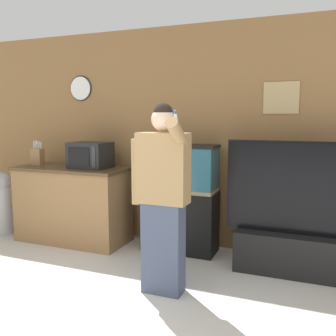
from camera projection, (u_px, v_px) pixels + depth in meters
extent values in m
cube|color=olive|center=(180.00, 137.00, 4.52)|extent=(10.00, 0.06, 2.60)
cube|color=tan|center=(281.00, 98.00, 4.00)|extent=(0.37, 0.02, 0.34)
cylinder|color=white|center=(81.00, 88.00, 4.90)|extent=(0.30, 0.03, 0.30)
cylinder|color=black|center=(81.00, 88.00, 4.90)|extent=(0.32, 0.01, 0.32)
cube|color=olive|center=(73.00, 205.00, 4.66)|extent=(1.37, 0.60, 0.90)
cube|color=#513A24|center=(72.00, 168.00, 4.60)|extent=(1.41, 0.64, 0.03)
cube|color=black|center=(91.00, 155.00, 4.50)|extent=(0.46, 0.37, 0.31)
cube|color=black|center=(79.00, 157.00, 4.34)|extent=(0.28, 0.01, 0.22)
cube|color=#2D2D33|center=(94.00, 157.00, 4.26)|extent=(0.05, 0.01, 0.25)
cube|color=olive|center=(38.00, 157.00, 4.78)|extent=(0.15, 0.10, 0.21)
cylinder|color=#B7B7BC|center=(34.00, 145.00, 4.78)|extent=(0.02, 0.02, 0.10)
cylinder|color=#B7B7BC|center=(36.00, 146.00, 4.77)|extent=(0.02, 0.02, 0.07)
cylinder|color=#B7B7BC|center=(37.00, 145.00, 4.76)|extent=(0.02, 0.02, 0.09)
cylinder|color=#B7B7BC|center=(39.00, 146.00, 4.75)|extent=(0.02, 0.02, 0.07)
cylinder|color=#B7B7BC|center=(41.00, 145.00, 4.74)|extent=(0.02, 0.02, 0.08)
cylinder|color=#B7B7BC|center=(36.00, 144.00, 4.81)|extent=(0.02, 0.02, 0.10)
cylinder|color=#B7B7BC|center=(38.00, 144.00, 4.81)|extent=(0.02, 0.02, 0.10)
cylinder|color=#B7B7BC|center=(39.00, 145.00, 4.80)|extent=(0.02, 0.02, 0.09)
cylinder|color=#B7B7BC|center=(41.00, 145.00, 4.79)|extent=(0.02, 0.02, 0.07)
cube|color=black|center=(180.00, 221.00, 4.32)|extent=(0.85, 0.37, 0.70)
cube|color=#937F5B|center=(180.00, 189.00, 4.27)|extent=(0.83, 0.36, 0.04)
cube|color=#285B70|center=(180.00, 168.00, 4.24)|extent=(0.82, 0.36, 0.51)
cube|color=black|center=(180.00, 146.00, 4.20)|extent=(0.85, 0.37, 0.03)
cube|color=black|center=(295.00, 253.00, 3.70)|extent=(1.16, 0.40, 0.41)
cube|color=black|center=(298.00, 189.00, 3.62)|extent=(1.37, 0.05, 0.89)
cube|color=black|center=(298.00, 188.00, 3.64)|extent=(1.40, 0.01, 0.92)
cube|color=#424C66|center=(163.00, 248.00, 3.29)|extent=(0.35, 0.20, 0.81)
cube|color=#A37F51|center=(163.00, 168.00, 3.19)|extent=(0.44, 0.21, 0.61)
sphere|color=beige|center=(163.00, 119.00, 3.13)|extent=(0.20, 0.20, 0.20)
sphere|color=black|center=(163.00, 113.00, 3.12)|extent=(0.17, 0.17, 0.17)
cylinder|color=#A37F51|center=(138.00, 172.00, 3.28)|extent=(0.11, 0.11, 0.58)
cylinder|color=#A37F51|center=(177.00, 133.00, 2.96)|extent=(0.10, 0.32, 0.27)
cylinder|color=white|center=(176.00, 121.00, 2.93)|extent=(0.02, 0.06, 0.11)
cylinder|color=#2856B2|center=(175.00, 113.00, 2.90)|extent=(0.02, 0.03, 0.05)
cylinder|color=#B7B7BC|center=(3.00, 210.00, 5.01)|extent=(0.33, 0.33, 0.62)
sphere|color=#ADADB2|center=(1.00, 184.00, 4.96)|extent=(0.32, 0.32, 0.32)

